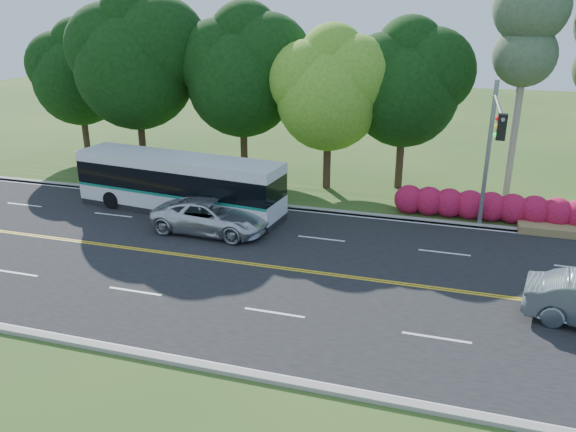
# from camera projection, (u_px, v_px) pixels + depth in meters

# --- Properties ---
(ground) EXTENTS (120.00, 120.00, 0.00)m
(ground) POSITION_uv_depth(u_px,v_px,m) (313.00, 273.00, 22.59)
(ground) COLOR #284A18
(ground) RESTS_ON ground
(road) EXTENTS (60.00, 14.00, 0.02)m
(road) POSITION_uv_depth(u_px,v_px,m) (313.00, 272.00, 22.59)
(road) COLOR black
(road) RESTS_ON ground
(curb_north) EXTENTS (60.00, 0.30, 0.15)m
(curb_north) POSITION_uv_depth(u_px,v_px,m) (347.00, 213.00, 28.99)
(curb_north) COLOR gray
(curb_north) RESTS_ON ground
(curb_south) EXTENTS (60.00, 0.30, 0.15)m
(curb_south) POSITION_uv_depth(u_px,v_px,m) (252.00, 375.00, 16.15)
(curb_south) COLOR gray
(curb_south) RESTS_ON ground
(grass_verge) EXTENTS (60.00, 4.00, 0.10)m
(grass_verge) POSITION_uv_depth(u_px,v_px,m) (354.00, 202.00, 30.66)
(grass_verge) COLOR #284A18
(grass_verge) RESTS_ON ground
(lane_markings) EXTENTS (57.60, 13.82, 0.00)m
(lane_markings) POSITION_uv_depth(u_px,v_px,m) (311.00, 272.00, 22.61)
(lane_markings) COLOR gold
(lane_markings) RESTS_ON road
(tree_row) EXTENTS (44.70, 9.10, 13.84)m
(tree_row) POSITION_uv_depth(u_px,v_px,m) (280.00, 68.00, 32.53)
(tree_row) COLOR #312115
(tree_row) RESTS_ON ground
(bougainvillea_hedge) EXTENTS (9.50, 2.25, 1.50)m
(bougainvillea_hedge) POSITION_uv_depth(u_px,v_px,m) (495.00, 208.00, 27.73)
(bougainvillea_hedge) COLOR maroon
(bougainvillea_hedge) RESTS_ON ground
(traffic_signal) EXTENTS (0.42, 6.10, 7.00)m
(traffic_signal) POSITION_uv_depth(u_px,v_px,m) (492.00, 140.00, 24.07)
(traffic_signal) COLOR gray
(traffic_signal) RESTS_ON ground
(transit_bus) EXTENTS (11.37, 3.71, 2.92)m
(transit_bus) POSITION_uv_depth(u_px,v_px,m) (179.00, 184.00, 28.92)
(transit_bus) COLOR silver
(transit_bus) RESTS_ON road
(suv) EXTENTS (5.61, 2.75, 1.53)m
(suv) POSITION_uv_depth(u_px,v_px,m) (211.00, 216.00, 26.43)
(suv) COLOR silver
(suv) RESTS_ON road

